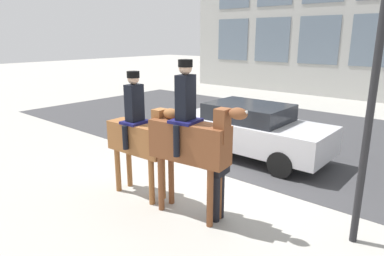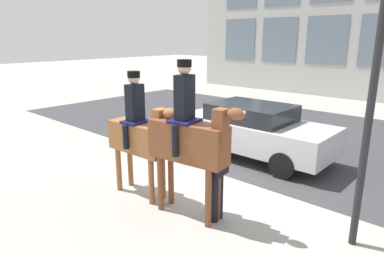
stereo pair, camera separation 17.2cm
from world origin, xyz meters
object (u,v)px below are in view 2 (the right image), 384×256
at_px(mounted_horse_lead, 140,134).
at_px(mounted_horse_companion, 190,138).
at_px(pedestrian_bystander, 217,166).
at_px(street_car_near_lane, 253,130).
at_px(traffic_light, 379,46).

bearing_deg(mounted_horse_lead, mounted_horse_companion, -0.37).
relative_size(pedestrian_bystander, street_car_near_lane, 0.41).
height_order(street_car_near_lane, traffic_light, traffic_light).
bearing_deg(mounted_horse_companion, traffic_light, 15.33).
bearing_deg(street_car_near_lane, pedestrian_bystander, -68.05).
distance_m(mounted_horse_lead, mounted_horse_companion, 1.28).
xyz_separation_m(street_car_near_lane, traffic_light, (3.33, -2.40, 2.24)).
height_order(mounted_horse_companion, traffic_light, traffic_light).
distance_m(street_car_near_lane, traffic_light, 4.68).
distance_m(mounted_horse_companion, pedestrian_bystander, 0.66).
bearing_deg(mounted_horse_companion, mounted_horse_lead, 175.36).
bearing_deg(street_car_near_lane, traffic_light, -35.75).
xyz_separation_m(mounted_horse_lead, mounted_horse_companion, (1.27, 0.05, 0.16)).
bearing_deg(street_car_near_lane, mounted_horse_lead, -97.16).
distance_m(pedestrian_bystander, traffic_light, 2.96).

